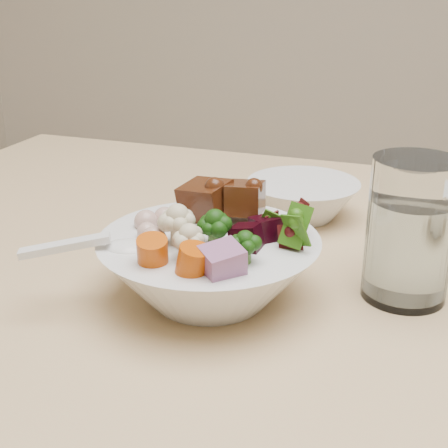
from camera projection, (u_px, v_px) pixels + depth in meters
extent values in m
cylinder|color=tan|center=(76.00, 354.00, 1.26)|extent=(0.07, 0.07, 0.77)
sphere|color=black|center=(215.00, 234.00, 0.56)|extent=(0.03, 0.03, 0.03)
sphere|color=beige|center=(178.00, 230.00, 0.56)|extent=(0.04, 0.04, 0.04)
cube|color=black|center=(267.00, 231.00, 0.58)|extent=(0.04, 0.04, 0.02)
cube|color=#865179|center=(222.00, 263.00, 0.51)|extent=(0.04, 0.05, 0.04)
cylinder|color=#D05205|center=(153.00, 254.00, 0.53)|extent=(0.03, 0.03, 0.03)
sphere|color=tan|center=(147.00, 232.00, 0.58)|extent=(0.02, 0.02, 0.02)
ellipsoid|color=silver|center=(127.00, 249.00, 0.56)|extent=(0.05, 0.05, 0.01)
cube|color=silver|center=(65.00, 246.00, 0.55)|extent=(0.08, 0.04, 0.02)
cylinder|color=silver|center=(410.00, 230.00, 0.58)|extent=(0.08, 0.08, 0.14)
cylinder|color=silver|center=(408.00, 247.00, 0.59)|extent=(0.07, 0.07, 0.09)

